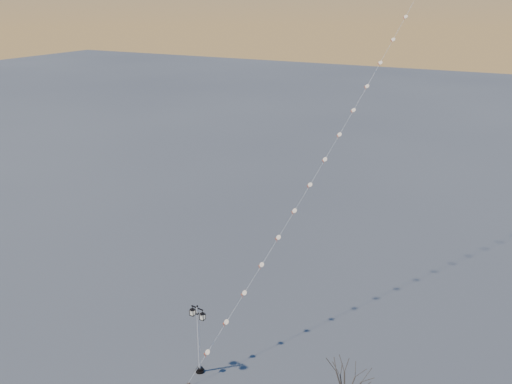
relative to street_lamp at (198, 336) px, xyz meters
The scene contains 1 object.
street_lamp is the anchor object (origin of this frame).
Camera 1 is at (14.59, -19.13, 20.77)m, focal length 38.01 mm.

